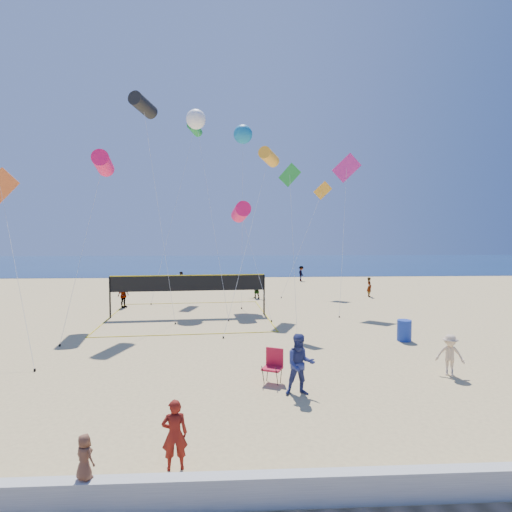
{
  "coord_description": "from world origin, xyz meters",
  "views": [
    {
      "loc": [
        0.83,
        -10.11,
        5.01
      ],
      "look_at": [
        1.47,
        2.0,
        4.37
      ],
      "focal_mm": 28.0,
      "sensor_mm": 36.0,
      "label": 1
    }
  ],
  "objects_px": {
    "woman": "(175,434)",
    "camp_chair": "(273,363)",
    "trash_barrel": "(404,330)",
    "volleyball_net": "(189,288)"
  },
  "relations": [
    {
      "from": "woman",
      "to": "camp_chair",
      "type": "relative_size",
      "value": 1.2
    },
    {
      "from": "camp_chair",
      "to": "trash_barrel",
      "type": "bearing_deg",
      "value": 61.14
    },
    {
      "from": "camp_chair",
      "to": "trash_barrel",
      "type": "height_order",
      "value": "camp_chair"
    },
    {
      "from": "camp_chair",
      "to": "trash_barrel",
      "type": "distance_m",
      "value": 8.36
    },
    {
      "from": "woman",
      "to": "volleyball_net",
      "type": "xyz_separation_m",
      "value": [
        -1.55,
        16.26,
        1.01
      ]
    },
    {
      "from": "woman",
      "to": "camp_chair",
      "type": "xyz_separation_m",
      "value": [
        2.59,
        4.93,
        -0.11
      ]
    },
    {
      "from": "trash_barrel",
      "to": "volleyball_net",
      "type": "bearing_deg",
      "value": 149.68
    },
    {
      "from": "volleyball_net",
      "to": "camp_chair",
      "type": "bearing_deg",
      "value": -73.95
    },
    {
      "from": "woman",
      "to": "volleyball_net",
      "type": "relative_size",
      "value": 0.15
    },
    {
      "from": "camp_chair",
      "to": "volleyball_net",
      "type": "height_order",
      "value": "volleyball_net"
    }
  ]
}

